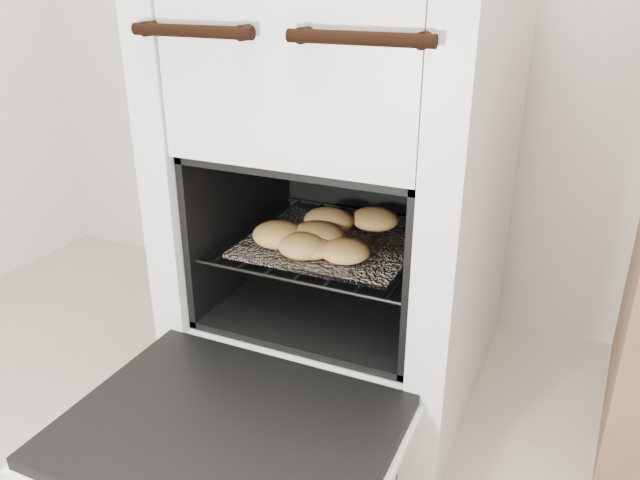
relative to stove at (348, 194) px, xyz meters
The scene contains 5 objects.
stove is the anchor object (origin of this frame).
oven_door 0.63m from the stove, 90.00° to the right, with size 0.60×0.47×0.04m.
oven_rack 0.12m from the stove, 90.00° to the right, with size 0.48×0.47×0.01m.
foil_sheet 0.13m from the stove, 90.00° to the right, with size 0.38×0.33×0.01m, color silver.
baked_rolls 0.14m from the stove, 95.58° to the right, with size 0.32×0.37×0.06m.
Camera 1 is at (0.32, -0.17, 0.98)m, focal length 35.00 mm.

